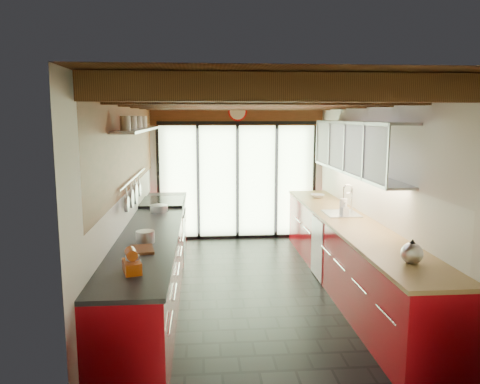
{
  "coord_description": "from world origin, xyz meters",
  "views": [
    {
      "loc": [
        -0.65,
        -5.84,
        2.26
      ],
      "look_at": [
        -0.14,
        0.4,
        1.25
      ],
      "focal_mm": 35.0,
      "sensor_mm": 36.0,
      "label": 1
    }
  ],
  "objects_px": {
    "stand_mixer": "(132,263)",
    "bowl": "(317,196)",
    "soap_bottle": "(345,209)",
    "kettle": "(412,252)",
    "paper_towel": "(343,207)"
  },
  "relations": [
    {
      "from": "stand_mixer",
      "to": "bowl",
      "type": "bearing_deg",
      "value": 54.82
    },
    {
      "from": "stand_mixer",
      "to": "soap_bottle",
      "type": "distance_m",
      "value": 3.29
    },
    {
      "from": "kettle",
      "to": "bowl",
      "type": "distance_m",
      "value": 3.55
    },
    {
      "from": "stand_mixer",
      "to": "soap_bottle",
      "type": "height_order",
      "value": "stand_mixer"
    },
    {
      "from": "stand_mixer",
      "to": "paper_towel",
      "type": "bearing_deg",
      "value": 40.48
    },
    {
      "from": "kettle",
      "to": "paper_towel",
      "type": "relative_size",
      "value": 1.02
    },
    {
      "from": "stand_mixer",
      "to": "bowl",
      "type": "height_order",
      "value": "stand_mixer"
    },
    {
      "from": "soap_bottle",
      "to": "bowl",
      "type": "height_order",
      "value": "soap_bottle"
    },
    {
      "from": "stand_mixer",
      "to": "bowl",
      "type": "distance_m",
      "value": 4.41
    },
    {
      "from": "paper_towel",
      "to": "soap_bottle",
      "type": "bearing_deg",
      "value": -90.0
    },
    {
      "from": "kettle",
      "to": "bowl",
      "type": "height_order",
      "value": "kettle"
    },
    {
      "from": "paper_towel",
      "to": "soap_bottle",
      "type": "xyz_separation_m",
      "value": [
        0.0,
        -0.07,
        -0.02
      ]
    },
    {
      "from": "stand_mixer",
      "to": "soap_bottle",
      "type": "bearing_deg",
      "value": 39.56
    },
    {
      "from": "kettle",
      "to": "paper_towel",
      "type": "xyz_separation_m",
      "value": [
        -0.0,
        2.12,
        0.01
      ]
    },
    {
      "from": "stand_mixer",
      "to": "bowl",
      "type": "relative_size",
      "value": 1.17
    }
  ]
}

